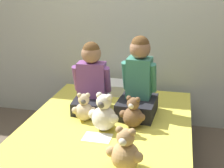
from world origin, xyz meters
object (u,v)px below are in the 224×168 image
at_px(child_on_right, 138,84).
at_px(teddy_bear_at_foot_of_bed, 125,152).
at_px(teddy_bear_held_by_right_child, 133,114).
at_px(pillow_at_headboard, 124,88).
at_px(teddy_bear_between_children, 104,115).
at_px(sign_card, 97,137).
at_px(child_on_left, 91,81).
at_px(teddy_bear_held_by_left_child, 84,109).
at_px(bed, 104,153).

bearing_deg(child_on_right, teddy_bear_at_foot_of_bed, -83.64).
height_order(teddy_bear_held_by_right_child, pillow_at_headboard, teddy_bear_held_by_right_child).
relative_size(teddy_bear_between_children, sign_card, 1.45).
relative_size(teddy_bear_held_by_right_child, sign_card, 1.22).
height_order(teddy_bear_at_foot_of_bed, pillow_at_headboard, teddy_bear_at_foot_of_bed).
bearing_deg(child_on_left, sign_card, -73.49).
bearing_deg(sign_card, child_on_left, 110.31).
xyz_separation_m(child_on_right, pillow_at_headboard, (-0.21, 0.46, -0.22)).
bearing_deg(teddy_bear_at_foot_of_bed, teddy_bear_held_by_left_child, 136.22).
height_order(teddy_bear_between_children, sign_card, teddy_bear_between_children).
bearing_deg(sign_card, teddy_bear_between_children, 81.97).
distance_m(bed, teddy_bear_held_by_right_child, 0.40).
relative_size(child_on_left, teddy_bear_at_foot_of_bed, 2.14).
bearing_deg(pillow_at_headboard, sign_card, -90.96).
relative_size(bed, teddy_bear_held_by_right_child, 7.76).
bearing_deg(teddy_bear_held_by_left_child, teddy_bear_at_foot_of_bed, -66.36).
relative_size(bed, teddy_bear_held_by_left_child, 8.27).
bearing_deg(teddy_bear_held_by_left_child, child_on_left, 77.56).
relative_size(teddy_bear_held_by_left_child, teddy_bear_between_children, 0.79).
height_order(bed, teddy_bear_at_foot_of_bed, teddy_bear_at_foot_of_bed).
bearing_deg(teddy_bear_between_children, teddy_bear_at_foot_of_bed, -47.53).
distance_m(child_on_right, teddy_bear_held_by_left_child, 0.51).
bearing_deg(child_on_right, sign_card, -110.71).
height_order(bed, teddy_bear_held_by_left_child, teddy_bear_held_by_left_child).
height_order(teddy_bear_at_foot_of_bed, sign_card, teddy_bear_at_foot_of_bed).
height_order(teddy_bear_between_children, pillow_at_headboard, teddy_bear_between_children).
xyz_separation_m(teddy_bear_at_foot_of_bed, sign_card, (-0.27, 0.34, -0.12)).
bearing_deg(pillow_at_headboard, teddy_bear_at_foot_of_bed, -78.97).
xyz_separation_m(teddy_bear_between_children, pillow_at_headboard, (-0.00, 0.82, -0.07)).
height_order(teddy_bear_held_by_right_child, teddy_bear_between_children, teddy_bear_between_children).
bearing_deg(teddy_bear_held_by_left_child, teddy_bear_between_children, -45.32).
bearing_deg(sign_card, teddy_bear_held_by_right_child, 46.74).
bearing_deg(child_on_left, teddy_bear_at_foot_of_bed, -65.47).
distance_m(child_on_right, teddy_bear_between_children, 0.45).
relative_size(child_on_right, teddy_bear_held_by_right_child, 2.64).
bearing_deg(bed, teddy_bear_at_foot_of_bed, -61.69).
relative_size(teddy_bear_at_foot_of_bed, sign_card, 1.36).
bearing_deg(pillow_at_headboard, child_on_right, -65.08).
height_order(teddy_bear_held_by_left_child, teddy_bear_held_by_right_child, teddy_bear_held_by_right_child).
bearing_deg(teddy_bear_between_children, pillow_at_headboard, 105.22).
bearing_deg(pillow_at_headboard, teddy_bear_held_by_right_child, -73.87).
bearing_deg(teddy_bear_between_children, teddy_bear_held_by_right_child, 40.95).
xyz_separation_m(teddy_bear_held_by_left_child, teddy_bear_between_children, (0.20, -0.13, 0.03)).
xyz_separation_m(child_on_left, sign_card, (0.19, -0.51, -0.26)).
relative_size(child_on_right, pillow_at_headboard, 1.37).
xyz_separation_m(bed, pillow_at_headboard, (0.00, 0.83, 0.26)).
height_order(child_on_right, teddy_bear_held_by_right_child, child_on_right).
bearing_deg(teddy_bear_between_children, sign_card, -83.05).
bearing_deg(pillow_at_headboard, bed, -90.00).
xyz_separation_m(teddy_bear_held_by_right_child, teddy_bear_at_foot_of_bed, (0.05, -0.58, 0.01)).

